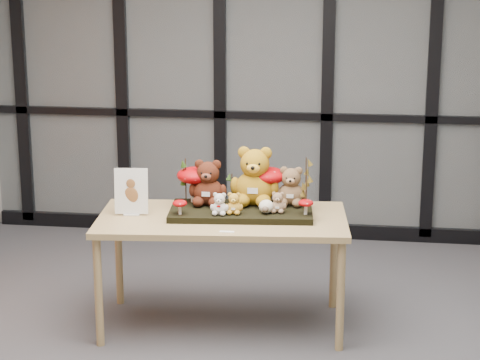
% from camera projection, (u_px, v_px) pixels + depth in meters
% --- Properties ---
extents(floor, '(5.00, 5.00, 0.00)m').
position_uv_depth(floor, '(228.00, 360.00, 5.16)').
color(floor, '#4E4D52').
rests_on(floor, ground).
extents(room_shell, '(5.00, 5.00, 5.00)m').
position_uv_depth(room_shell, '(227.00, 79.00, 4.75)').
color(room_shell, '#AAA8A0').
rests_on(room_shell, floor).
extents(glass_partition, '(4.90, 0.06, 2.78)m').
position_uv_depth(glass_partition, '(274.00, 72.00, 7.19)').
color(glass_partition, '#2D383F').
rests_on(glass_partition, floor).
extents(display_table, '(1.64, 0.93, 0.74)m').
position_uv_depth(display_table, '(222.00, 227.00, 5.50)').
color(display_table, tan).
rests_on(display_table, floor).
extents(diorama_tray, '(0.94, 0.54, 0.04)m').
position_uv_depth(diorama_tray, '(241.00, 212.00, 5.54)').
color(diorama_tray, black).
rests_on(diorama_tray, display_table).
extents(bear_pooh_yellow, '(0.34, 0.32, 0.41)m').
position_uv_depth(bear_pooh_yellow, '(255.00, 173.00, 5.59)').
color(bear_pooh_yellow, '#AA7915').
rests_on(bear_pooh_yellow, diorama_tray).
extents(bear_brown_medium, '(0.27, 0.25, 0.33)m').
position_uv_depth(bear_brown_medium, '(208.00, 180.00, 5.59)').
color(bear_brown_medium, '#461B0E').
rests_on(bear_brown_medium, diorama_tray).
extents(bear_tan_back, '(0.23, 0.21, 0.28)m').
position_uv_depth(bear_tan_back, '(291.00, 184.00, 5.59)').
color(bear_tan_back, brown).
rests_on(bear_tan_back, diorama_tray).
extents(bear_small_yellow, '(0.12, 0.11, 0.15)m').
position_uv_depth(bear_small_yellow, '(234.00, 202.00, 5.40)').
color(bear_small_yellow, gold).
rests_on(bear_small_yellow, diorama_tray).
extents(bear_white_bow, '(0.13, 0.12, 0.15)m').
position_uv_depth(bear_white_bow, '(220.00, 202.00, 5.39)').
color(bear_white_bow, silver).
rests_on(bear_white_bow, diorama_tray).
extents(bear_beige_small, '(0.12, 0.11, 0.15)m').
position_uv_depth(bear_beige_small, '(278.00, 201.00, 5.43)').
color(bear_beige_small, '#917050').
rests_on(bear_beige_small, diorama_tray).
extents(plush_cream_hedgehog, '(0.08, 0.07, 0.09)m').
position_uv_depth(plush_cream_hedgehog, '(266.00, 206.00, 5.42)').
color(plush_cream_hedgehog, '#F0E6CE').
rests_on(plush_cream_hedgehog, diorama_tray).
extents(mushroom_back_left, '(0.23, 0.23, 0.26)m').
position_uv_depth(mushroom_back_left, '(195.00, 183.00, 5.66)').
color(mushroom_back_left, '#9D0508').
rests_on(mushroom_back_left, diorama_tray).
extents(mushroom_back_right, '(0.23, 0.23, 0.26)m').
position_uv_depth(mushroom_back_right, '(268.00, 183.00, 5.64)').
color(mushroom_back_right, '#9D0508').
rests_on(mushroom_back_right, diorama_tray).
extents(mushroom_front_left, '(0.09, 0.09, 0.10)m').
position_uv_depth(mushroom_front_left, '(180.00, 206.00, 5.39)').
color(mushroom_front_left, '#9D0508').
rests_on(mushroom_front_left, diorama_tray).
extents(mushroom_front_right, '(0.09, 0.09, 0.11)m').
position_uv_depth(mushroom_front_right, '(306.00, 206.00, 5.39)').
color(mushroom_front_right, '#9D0508').
rests_on(mushroom_front_right, diorama_tray).
extents(sprig_green_far_left, '(0.05, 0.05, 0.30)m').
position_uv_depth(sprig_green_far_left, '(186.00, 181.00, 5.62)').
color(sprig_green_far_left, '#13330B').
rests_on(sprig_green_far_left, diorama_tray).
extents(sprig_green_mid_left, '(0.05, 0.05, 0.21)m').
position_uv_depth(sprig_green_mid_left, '(207.00, 186.00, 5.68)').
color(sprig_green_mid_left, '#13330B').
rests_on(sprig_green_mid_left, diorama_tray).
extents(sprig_dry_far_right, '(0.05, 0.05, 0.32)m').
position_uv_depth(sprig_dry_far_right, '(306.00, 181.00, 5.57)').
color(sprig_dry_far_right, brown).
rests_on(sprig_dry_far_right, diorama_tray).
extents(sprig_dry_mid_right, '(0.05, 0.05, 0.23)m').
position_uv_depth(sprig_dry_mid_right, '(306.00, 193.00, 5.46)').
color(sprig_dry_mid_right, brown).
rests_on(sprig_dry_mid_right, diorama_tray).
extents(sprig_green_centre, '(0.05, 0.05, 0.19)m').
position_uv_depth(sprig_green_centre, '(232.00, 187.00, 5.68)').
color(sprig_green_centre, '#13330B').
rests_on(sprig_green_centre, diorama_tray).
extents(sign_holder, '(0.21, 0.07, 0.30)m').
position_uv_depth(sign_holder, '(131.00, 193.00, 5.50)').
color(sign_holder, silver).
rests_on(sign_holder, display_table).
extents(label_card, '(0.09, 0.03, 0.00)m').
position_uv_depth(label_card, '(227.00, 232.00, 5.18)').
color(label_card, white).
rests_on(label_card, display_table).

